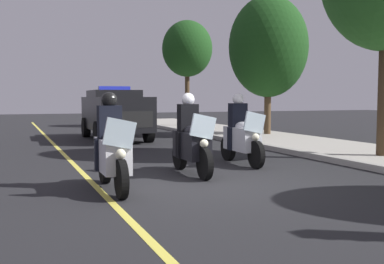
{
  "coord_description": "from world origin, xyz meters",
  "views": [
    {
      "loc": [
        7.94,
        -3.58,
        1.62
      ],
      "look_at": [
        -1.07,
        0.0,
        0.9
      ],
      "focal_mm": 43.5,
      "sensor_mm": 36.0,
      "label": 1
    }
  ],
  "objects": [
    {
      "name": "lane_stripe_center",
      "position": [
        0.0,
        -2.12,
        0.0
      ],
      "size": [
        48.0,
        0.12,
        0.01
      ],
      "primitive_type": "cube",
      "color": "#E0D14C",
      "rests_on": "ground"
    },
    {
      "name": "police_motorcycle_lead_right",
      "position": [
        -1.13,
        0.0,
        0.7
      ],
      "size": [
        2.14,
        0.57,
        1.72
      ],
      "color": "black",
      "rests_on": "ground"
    },
    {
      "name": "curb_strip",
      "position": [
        0.0,
        3.96,
        0.07
      ],
      "size": [
        48.0,
        0.24,
        0.15
      ],
      "primitive_type": "cube",
      "color": "#9E9B93",
      "rests_on": "ground"
    },
    {
      "name": "tree_far_back",
      "position": [
        -8.96,
        6.53,
        3.71
      ],
      "size": [
        3.27,
        3.27,
        5.72
      ],
      "color": "#4C3823",
      "rests_on": "sidewalk_strip"
    },
    {
      "name": "tree_behind_suv",
      "position": [
        -15.88,
        5.6,
        4.25
      ],
      "size": [
        2.74,
        2.74,
        5.7
      ],
      "color": "#42301E",
      "rests_on": "sidewalk_strip"
    },
    {
      "name": "police_suv",
      "position": [
        -9.76,
        0.26,
        1.07
      ],
      "size": [
        4.94,
        2.14,
        2.05
      ],
      "color": "black",
      "rests_on": "ground"
    },
    {
      "name": "police_motorcycle_lead_left",
      "position": [
        -0.05,
        -1.91,
        0.7
      ],
      "size": [
        2.14,
        0.57,
        1.72
      ],
      "color": "black",
      "rests_on": "ground"
    },
    {
      "name": "ground_plane",
      "position": [
        0.0,
        0.0,
        0.0
      ],
      "size": [
        80.0,
        80.0,
        0.0
      ],
      "primitive_type": "plane",
      "color": "black"
    },
    {
      "name": "police_motorcycle_trailing",
      "position": [
        -2.05,
        1.68,
        0.7
      ],
      "size": [
        2.14,
        0.57,
        1.72
      ],
      "color": "black",
      "rests_on": "ground"
    }
  ]
}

